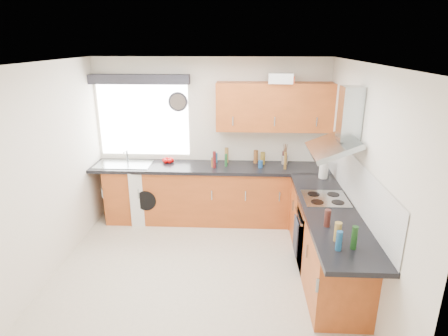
# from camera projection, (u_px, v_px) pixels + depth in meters

# --- Properties ---
(ground_plane) EXTENTS (3.60, 3.60, 0.00)m
(ground_plane) POSITION_uv_depth(u_px,v_px,m) (200.00, 275.00, 4.58)
(ground_plane) COLOR beige
(ceiling) EXTENTS (3.60, 3.60, 0.02)m
(ceiling) POSITION_uv_depth(u_px,v_px,m) (195.00, 64.00, 3.77)
(ceiling) COLOR white
(ceiling) RESTS_ON wall_back
(wall_back) EXTENTS (3.60, 0.02, 2.50)m
(wall_back) POSITION_uv_depth(u_px,v_px,m) (211.00, 139.00, 5.88)
(wall_back) COLOR silver
(wall_back) RESTS_ON ground_plane
(wall_front) EXTENTS (3.60, 0.02, 2.50)m
(wall_front) POSITION_uv_depth(u_px,v_px,m) (167.00, 275.00, 2.47)
(wall_front) COLOR silver
(wall_front) RESTS_ON ground_plane
(wall_left) EXTENTS (0.02, 3.60, 2.50)m
(wall_left) POSITION_uv_depth(u_px,v_px,m) (41.00, 177.00, 4.26)
(wall_left) COLOR silver
(wall_left) RESTS_ON ground_plane
(wall_right) EXTENTS (0.02, 3.60, 2.50)m
(wall_right) POSITION_uv_depth(u_px,v_px,m) (361.00, 182.00, 4.09)
(wall_right) COLOR silver
(wall_right) RESTS_ON ground_plane
(window) EXTENTS (1.40, 0.02, 1.10)m
(window) POSITION_uv_depth(u_px,v_px,m) (144.00, 120.00, 5.82)
(window) COLOR silver
(window) RESTS_ON wall_back
(window_blind) EXTENTS (1.50, 0.18, 0.14)m
(window_blind) POSITION_uv_depth(u_px,v_px,m) (139.00, 79.00, 5.53)
(window_blind) COLOR #25252B
(window_blind) RESTS_ON wall_back
(splashback) EXTENTS (0.01, 3.00, 0.54)m
(splashback) POSITION_uv_depth(u_px,v_px,m) (352.00, 179.00, 4.40)
(splashback) COLOR white
(splashback) RESTS_ON wall_right
(base_cab_back) EXTENTS (3.00, 0.58, 0.86)m
(base_cab_back) POSITION_uv_depth(u_px,v_px,m) (204.00, 194.00, 5.87)
(base_cab_back) COLOR #944118
(base_cab_back) RESTS_ON ground_plane
(base_cab_corner) EXTENTS (0.60, 0.60, 0.86)m
(base_cab_corner) POSITION_uv_depth(u_px,v_px,m) (307.00, 197.00, 5.79)
(base_cab_corner) COLOR #944118
(base_cab_corner) RESTS_ON ground_plane
(base_cab_right) EXTENTS (0.58, 2.10, 0.86)m
(base_cab_right) POSITION_uv_depth(u_px,v_px,m) (325.00, 241.00, 4.51)
(base_cab_right) COLOR #944118
(base_cab_right) RESTS_ON ground_plane
(worktop_back) EXTENTS (3.60, 0.62, 0.05)m
(worktop_back) POSITION_uv_depth(u_px,v_px,m) (210.00, 167.00, 5.71)
(worktop_back) COLOR black
(worktop_back) RESTS_ON base_cab_back
(worktop_right) EXTENTS (0.62, 2.42, 0.05)m
(worktop_right) POSITION_uv_depth(u_px,v_px,m) (331.00, 212.00, 4.22)
(worktop_right) COLOR black
(worktop_right) RESTS_ON base_cab_right
(sink) EXTENTS (0.84, 0.46, 0.10)m
(sink) POSITION_uv_depth(u_px,v_px,m) (124.00, 162.00, 5.75)
(sink) COLOR #99A5AB
(sink) RESTS_ON worktop_back
(oven) EXTENTS (0.56, 0.58, 0.85)m
(oven) POSITION_uv_depth(u_px,v_px,m) (322.00, 235.00, 4.66)
(oven) COLOR black
(oven) RESTS_ON ground_plane
(hob_plate) EXTENTS (0.52, 0.52, 0.01)m
(hob_plate) POSITION_uv_depth(u_px,v_px,m) (325.00, 199.00, 4.50)
(hob_plate) COLOR #99A5AB
(hob_plate) RESTS_ON worktop_right
(extractor_hood) EXTENTS (0.52, 0.78, 0.66)m
(extractor_hood) POSITION_uv_depth(u_px,v_px,m) (341.00, 129.00, 4.22)
(extractor_hood) COLOR #99A5AB
(extractor_hood) RESTS_ON wall_right
(upper_cabinets) EXTENTS (1.70, 0.35, 0.70)m
(upper_cabinets) POSITION_uv_depth(u_px,v_px,m) (274.00, 107.00, 5.49)
(upper_cabinets) COLOR #944118
(upper_cabinets) RESTS_ON wall_back
(washing_machine) EXTENTS (0.70, 0.68, 0.87)m
(washing_machine) POSITION_uv_depth(u_px,v_px,m) (150.00, 193.00, 5.92)
(washing_machine) COLOR silver
(washing_machine) RESTS_ON ground_plane
(wall_clock) EXTENTS (0.30, 0.04, 0.30)m
(wall_clock) POSITION_uv_depth(u_px,v_px,m) (178.00, 102.00, 5.69)
(wall_clock) COLOR #25252B
(wall_clock) RESTS_ON wall_back
(casserole) EXTENTS (0.36, 0.28, 0.14)m
(casserole) POSITION_uv_depth(u_px,v_px,m) (281.00, 78.00, 5.25)
(casserole) COLOR silver
(casserole) RESTS_ON upper_cabinets
(storage_box) EXTENTS (0.25, 0.22, 0.10)m
(storage_box) POSITION_uv_depth(u_px,v_px,m) (285.00, 80.00, 5.26)
(storage_box) COLOR #C53D1E
(storage_box) RESTS_ON upper_cabinets
(utensil_pot) EXTENTS (0.12, 0.12, 0.13)m
(utensil_pot) POSITION_uv_depth(u_px,v_px,m) (285.00, 160.00, 5.76)
(utensil_pot) COLOR gray
(utensil_pot) RESTS_ON worktop_back
(kitchen_roll) EXTENTS (0.15, 0.15, 0.27)m
(kitchen_roll) POSITION_uv_depth(u_px,v_px,m) (324.00, 169.00, 5.16)
(kitchen_roll) COLOR silver
(kitchen_roll) RESTS_ON worktop_right
(tomato_cluster) EXTENTS (0.20, 0.20, 0.07)m
(tomato_cluster) POSITION_uv_depth(u_px,v_px,m) (168.00, 160.00, 5.85)
(tomato_cluster) COLOR #AA0303
(tomato_cluster) RESTS_ON worktop_back
(jar_0) EXTENTS (0.05, 0.05, 0.26)m
(jar_0) POSITION_uv_depth(u_px,v_px,m) (214.00, 160.00, 5.57)
(jar_0) COLOR #541112
(jar_0) RESTS_ON worktop_back
(jar_1) EXTENTS (0.07, 0.07, 0.11)m
(jar_1) POSITION_uv_depth(u_px,v_px,m) (261.00, 164.00, 5.60)
(jar_1) COLOR navy
(jar_1) RESTS_ON worktop_back
(jar_2) EXTENTS (0.04, 0.04, 0.19)m
(jar_2) POSITION_uv_depth(u_px,v_px,m) (226.00, 160.00, 5.65)
(jar_2) COLOR #1D5123
(jar_2) RESTS_ON worktop_back
(jar_3) EXTENTS (0.08, 0.08, 0.19)m
(jar_3) POSITION_uv_depth(u_px,v_px,m) (263.00, 158.00, 5.76)
(jar_3) COLOR brown
(jar_3) RESTS_ON worktop_back
(jar_4) EXTENTS (0.07, 0.07, 0.14)m
(jar_4) POSITION_uv_depth(u_px,v_px,m) (213.00, 162.00, 5.64)
(jar_4) COLOR brown
(jar_4) RESTS_ON worktop_back
(jar_5) EXTENTS (0.04, 0.04, 0.20)m
(jar_5) POSITION_uv_depth(u_px,v_px,m) (283.00, 157.00, 5.79)
(jar_5) COLOR #39141A
(jar_5) RESTS_ON worktop_back
(jar_6) EXTENTS (0.07, 0.07, 0.20)m
(jar_6) POSITION_uv_depth(u_px,v_px,m) (256.00, 157.00, 5.81)
(jar_6) COLOR brown
(jar_6) RESTS_ON worktop_back
(jar_7) EXTENTS (0.04, 0.04, 0.26)m
(jar_7) POSITION_uv_depth(u_px,v_px,m) (285.00, 161.00, 5.52)
(jar_7) COLOR brown
(jar_7) RESTS_ON worktop_back
(jar_8) EXTENTS (0.04, 0.04, 0.15)m
(jar_8) POSITION_uv_depth(u_px,v_px,m) (216.00, 158.00, 5.84)
(jar_8) COLOR navy
(jar_8) RESTS_ON worktop_back
(jar_9) EXTENTS (0.06, 0.06, 0.24)m
(jar_9) POSITION_uv_depth(u_px,v_px,m) (227.00, 155.00, 5.82)
(jar_9) COLOR olive
(jar_9) RESTS_ON worktop_back
(bottle_0) EXTENTS (0.06, 0.06, 0.23)m
(bottle_0) POSITION_uv_depth(u_px,v_px,m) (354.00, 238.00, 3.39)
(bottle_0) COLOR #153814
(bottle_0) RESTS_ON worktop_right
(bottle_1) EXTENTS (0.06, 0.06, 0.19)m
(bottle_1) POSITION_uv_depth(u_px,v_px,m) (339.00, 241.00, 3.38)
(bottle_1) COLOR navy
(bottle_1) RESTS_ON worktop_right
(bottle_2) EXTENTS (0.07, 0.07, 0.19)m
(bottle_2) POSITION_uv_depth(u_px,v_px,m) (338.00, 232.00, 3.53)
(bottle_2) COLOR olive
(bottle_2) RESTS_ON worktop_right
(bottle_3) EXTENTS (0.06, 0.06, 0.19)m
(bottle_3) POSITION_uv_depth(u_px,v_px,m) (327.00, 218.00, 3.81)
(bottle_3) COLOR #3D1A15
(bottle_3) RESTS_ON worktop_right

